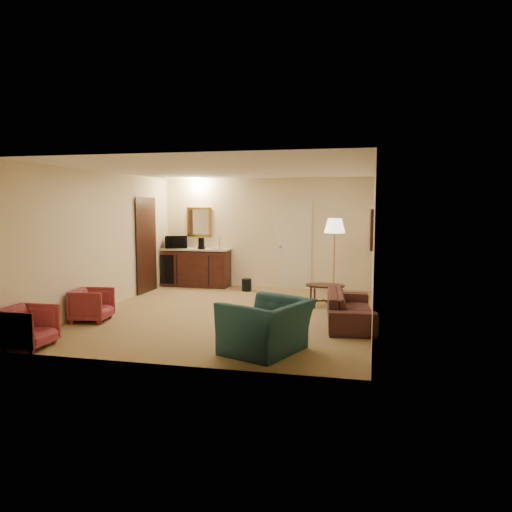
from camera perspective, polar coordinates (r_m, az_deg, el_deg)
The scene contains 12 objects.
ground at distance 9.19m, azimuth -2.84°, elevation -6.56°, with size 6.00×6.00×0.00m, color olive.
room_walls at distance 9.74m, azimuth -2.20°, elevation 4.35°, with size 5.02×6.01×2.61m.
wetbar_cabinet at distance 12.16m, azimuth -6.82°, elevation -1.30°, with size 1.64×0.58×0.92m, color #3B1813.
sofa at distance 8.46m, azimuth 10.73°, elevation -5.22°, with size 1.88×0.55×0.73m, color black.
teal_armchair at distance 6.73m, azimuth 1.23°, elevation -7.03°, with size 1.10×0.71×0.96m, color #1F4A4D.
rose_chair_near at distance 8.97m, azimuth -18.25°, elevation -5.14°, with size 0.60×0.56×0.62m, color #993247.
rose_chair_far at distance 7.65m, azimuth -24.66°, elevation -7.18°, with size 0.63×0.59×0.65m, color #993247.
coffee_table at distance 9.82m, azimuth 7.89°, elevation -4.50°, with size 0.75×0.51×0.43m, color black.
floor_lamp at distance 10.77m, azimuth 8.92°, elevation -0.19°, with size 0.45×0.45×1.70m, color #B27E3B.
waste_bin at distance 11.46m, azimuth -1.08°, elevation -3.32°, with size 0.23×0.23×0.28m, color black.
microwave at distance 12.25m, azimuth -9.11°, elevation 1.71°, with size 0.52×0.29×0.36m, color black.
coffee_maker at distance 11.94m, azimuth -6.27°, elevation 1.44°, with size 0.14×0.14×0.27m, color black.
Camera 1 is at (2.47, -8.62, 2.00)m, focal length 35.00 mm.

